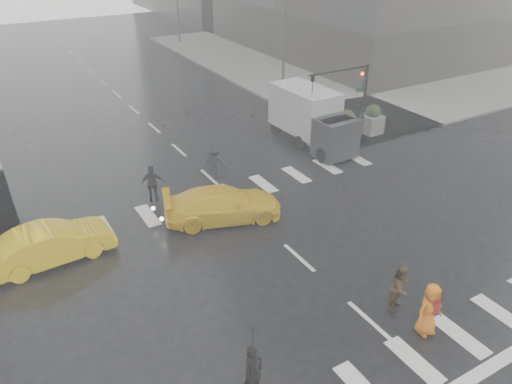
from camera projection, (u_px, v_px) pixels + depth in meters
ground at (299, 258)px, 19.37m from camera, size 120.00×120.00×0.00m
sidewalk_ne at (372, 78)px, 41.26m from camera, size 35.00×35.00×0.15m
road_markings at (299, 257)px, 19.37m from camera, size 18.00×48.00×0.01m
traffic_signal_pole at (352, 89)px, 27.90m from camera, size 4.45×0.42×4.50m
street_lamp_near at (283, 26)px, 35.47m from camera, size 2.15×0.22×9.00m
planter_west at (319, 132)px, 28.23m from camera, size 1.10×1.10×1.80m
planter_mid at (346, 126)px, 29.11m from camera, size 1.10×1.10×1.80m
planter_east at (372, 120)px, 30.00m from camera, size 1.10×1.10×1.80m
pedestrian_black at (253, 351)px, 13.06m from camera, size 1.08×1.10×2.43m
pedestrian_brown at (401, 287)px, 16.48m from camera, size 0.95×0.82×1.71m
pedestrian_orange at (429, 309)px, 15.44m from camera, size 0.94×0.64×1.86m
pedestrian_far_a at (153, 183)px, 22.86m from camera, size 1.23×0.97×1.85m
pedestrian_far_b at (215, 162)px, 24.96m from camera, size 1.26×1.19×1.74m
taxi_mid at (52, 244)px, 18.89m from camera, size 4.66×1.91×1.50m
taxi_rear at (223, 204)px, 21.55m from camera, size 4.87×3.29×1.47m
box_truck at (312, 117)px, 28.42m from camera, size 2.22×5.93×3.15m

